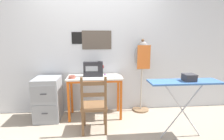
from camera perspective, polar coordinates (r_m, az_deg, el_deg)
ground_plane at (r=3.21m, az=-5.41°, el=-16.45°), size 14.00×14.00×0.00m
wall_back at (r=3.39m, az=-5.79°, el=7.53°), size 10.00×0.07×2.55m
sewing_table at (r=3.18m, az=-5.61°, el=-4.28°), size 0.98×0.47×0.76m
sewing_machine at (r=3.17m, az=-5.81°, el=0.19°), size 0.36×0.15×0.29m
fabric_bowl at (r=3.09m, az=-12.91°, el=-2.21°), size 0.12×0.12×0.05m
scissors at (r=3.07m, az=1.06°, el=-2.45°), size 0.12×0.13×0.01m
thread_spool_near_machine at (r=3.25m, az=-2.29°, el=-1.41°), size 0.03×0.03×0.04m
wooden_chair at (r=2.76m, az=-5.86°, el=-11.55°), size 0.40×0.38×0.91m
filing_cabinet at (r=3.35m, az=-20.15°, el=-8.79°), size 0.43×0.50×0.76m
dress_form at (r=3.41m, az=9.83°, el=3.06°), size 0.32×0.32×1.43m
ironing_board at (r=2.66m, az=22.58°, el=-4.47°), size 1.01×0.30×0.86m
storage_box at (r=2.66m, az=23.88°, el=-2.24°), size 0.16×0.17×0.10m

